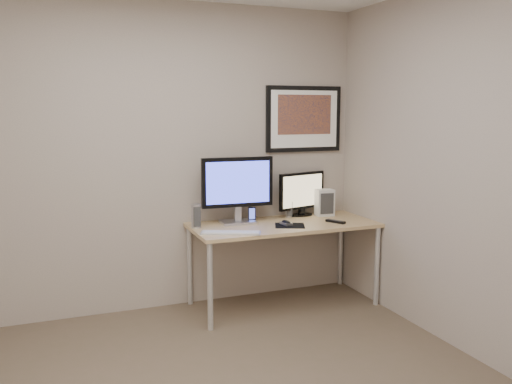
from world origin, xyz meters
TOP-DOWN VIEW (x-y plane):
  - room at (0.00, 0.45)m, footprint 3.60×3.60m
  - desk at (1.00, 1.35)m, footprint 1.60×0.70m
  - framed_art at (1.35, 1.68)m, footprint 0.75×0.04m
  - monitor_large at (0.63, 1.50)m, footprint 0.63×0.22m
  - monitor_tv at (1.30, 1.60)m, footprint 0.51×0.17m
  - speaker_left at (0.25, 1.46)m, footprint 0.08×0.08m
  - speaker_right at (1.16, 1.59)m, footprint 0.07×0.07m
  - phone_dock at (0.77, 1.51)m, footprint 0.08×0.08m
  - keyboard at (0.45, 1.14)m, footprint 0.49×0.31m
  - mousepad at (1.01, 1.24)m, footprint 0.31×0.30m
  - mouse at (0.99, 1.28)m, footprint 0.07×0.12m
  - remote at (1.44, 1.21)m, footprint 0.12×0.18m
  - fan_unit at (1.50, 1.53)m, footprint 0.17×0.13m

SIDE VIEW (x-z plane):
  - desk at x=1.00m, z-range 0.30..1.03m
  - mousepad at x=1.01m, z-range 0.73..0.73m
  - keyboard at x=0.45m, z-range 0.73..0.75m
  - remote at x=1.44m, z-range 0.73..0.75m
  - mouse at x=0.99m, z-range 0.73..0.77m
  - phone_dock at x=0.77m, z-range 0.73..0.87m
  - speaker_right at x=1.16m, z-range 0.73..0.89m
  - speaker_left at x=0.25m, z-range 0.73..0.93m
  - fan_unit at x=1.50m, z-range 0.73..0.98m
  - monitor_tv at x=1.30m, z-range 0.74..1.15m
  - monitor_large at x=0.63m, z-range 0.76..1.33m
  - framed_art at x=1.35m, z-range 1.32..1.92m
  - room at x=0.00m, z-range -0.16..3.44m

